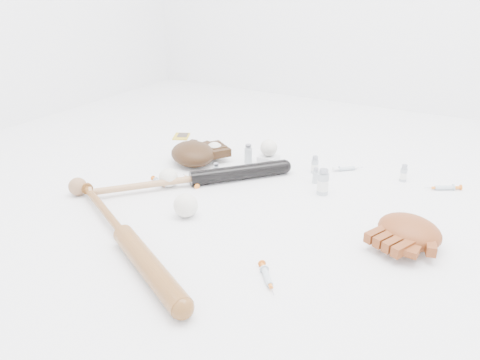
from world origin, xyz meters
The scene contains 22 objects.
bat_dark centered at (-0.23, 0.00, 0.03)m, with size 0.81×0.06×0.06m, color black, non-canonical shape.
bat_wood centered at (-0.17, -0.45, 0.03)m, with size 0.84×0.06×0.06m, color brown, non-canonical shape.
glove_dark centered at (-0.36, 0.19, 0.05)m, with size 0.26×0.26×0.09m, color #331E0E, non-canonical shape.
glove_tan centered at (0.59, -0.02, 0.04)m, with size 0.24×0.24×0.09m, color brown, non-canonical shape.
trading_card centered at (-0.61, 0.45, 0.00)m, with size 0.07×0.10×0.01m, color gold.
pedestal centered at (-0.07, 0.34, 0.02)m, with size 0.08×0.08×0.04m, color white.
baseball_on_pedestal centered at (-0.07, 0.34, 0.08)m, with size 0.07×0.07×0.07m, color silver.
baseball_left centered at (-0.31, -0.05, 0.04)m, with size 0.07×0.07×0.07m, color silver.
baseball_upper centered at (-0.31, 0.28, 0.04)m, with size 0.08×0.08×0.08m, color silver.
baseball_mid centered at (-0.11, -0.21, 0.04)m, with size 0.08×0.08×0.08m, color silver.
baseball_aged centered at (-0.55, -0.28, 0.03)m, with size 0.07×0.07×0.07m, color #926746.
syringe_0 centered at (-0.35, -0.05, 0.01)m, with size 0.13×0.02×0.02m, color #ADBCC6, non-canonical shape.
syringe_1 centered at (-0.25, 0.02, 0.01)m, with size 0.15×0.03×0.02m, color #ADBCC6, non-canonical shape.
syringe_2 centered at (0.25, 0.44, 0.01)m, with size 0.15×0.03×0.02m, color #ADBCC6, non-canonical shape.
syringe_3 centered at (0.29, -0.40, 0.01)m, with size 0.16×0.03×0.02m, color #ADBCC6, non-canonical shape.
syringe_4 centered at (0.63, 0.44, 0.01)m, with size 0.16×0.03×0.02m, color #ADBCC6, non-canonical shape.
vial_0 centered at (0.18, 0.26, 0.03)m, with size 0.02×0.02×0.06m, color #A9B2B9.
vial_1 centered at (0.14, 0.36, 0.04)m, with size 0.03×0.03×0.07m, color #A9B2B9.
vial_2 centered at (-0.15, 0.32, 0.04)m, with size 0.03×0.03×0.08m, color #A9B2B9.
vial_3 centered at (0.24, 0.18, 0.05)m, with size 0.04×0.04×0.10m, color #A9B2B9.
vial_4 centered at (-0.19, 0.10, 0.03)m, with size 0.03×0.03×0.07m, color #A9B2B9.
vial_5 centered at (0.47, 0.45, 0.03)m, with size 0.03×0.03×0.07m, color #A9B2B9.
Camera 1 is at (0.75, -1.34, 0.77)m, focal length 35.00 mm.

